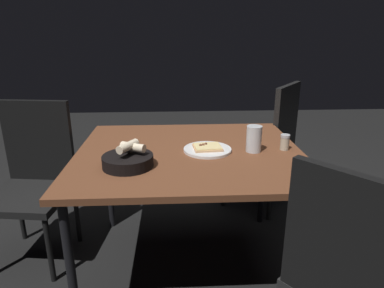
{
  "coord_description": "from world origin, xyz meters",
  "views": [
    {
      "loc": [
        1.7,
        -0.08,
        1.33
      ],
      "look_at": [
        -0.05,
        0.02,
        0.74
      ],
      "focal_mm": 31.91,
      "sensor_mm": 36.0,
      "label": 1
    }
  ],
  "objects_px": {
    "beer_glass": "(254,140)",
    "chair_far": "(357,276)",
    "bread_basket": "(128,160)",
    "chair_spare": "(270,140)",
    "chair_near": "(33,173)",
    "dining_table": "(190,160)",
    "pepper_shaker": "(285,143)",
    "pizza_plate": "(207,149)"
  },
  "relations": [
    {
      "from": "beer_glass",
      "to": "chair_far",
      "type": "distance_m",
      "value": 0.81
    },
    {
      "from": "bread_basket",
      "to": "chair_spare",
      "type": "height_order",
      "value": "chair_spare"
    },
    {
      "from": "chair_near",
      "to": "chair_far",
      "type": "relative_size",
      "value": 0.99
    },
    {
      "from": "dining_table",
      "to": "chair_spare",
      "type": "height_order",
      "value": "chair_spare"
    },
    {
      "from": "bread_basket",
      "to": "pepper_shaker",
      "type": "height_order",
      "value": "bread_basket"
    },
    {
      "from": "beer_glass",
      "to": "pepper_shaker",
      "type": "distance_m",
      "value": 0.17
    },
    {
      "from": "beer_glass",
      "to": "dining_table",
      "type": "bearing_deg",
      "value": -94.73
    },
    {
      "from": "pizza_plate",
      "to": "pepper_shaker",
      "type": "height_order",
      "value": "pepper_shaker"
    },
    {
      "from": "bread_basket",
      "to": "beer_glass",
      "type": "relative_size",
      "value": 1.72
    },
    {
      "from": "pizza_plate",
      "to": "bread_basket",
      "type": "xyz_separation_m",
      "value": [
        0.2,
        -0.39,
        0.02
      ]
    },
    {
      "from": "dining_table",
      "to": "pepper_shaker",
      "type": "relative_size",
      "value": 14.21
    },
    {
      "from": "bread_basket",
      "to": "dining_table",
      "type": "bearing_deg",
      "value": 124.74
    },
    {
      "from": "beer_glass",
      "to": "chair_near",
      "type": "distance_m",
      "value": 1.3
    },
    {
      "from": "chair_near",
      "to": "beer_glass",
      "type": "bearing_deg",
      "value": 79.38
    },
    {
      "from": "pizza_plate",
      "to": "bread_basket",
      "type": "distance_m",
      "value": 0.44
    },
    {
      "from": "pizza_plate",
      "to": "chair_far",
      "type": "height_order",
      "value": "chair_far"
    },
    {
      "from": "dining_table",
      "to": "chair_near",
      "type": "distance_m",
      "value": 0.95
    },
    {
      "from": "bread_basket",
      "to": "chair_spare",
      "type": "bearing_deg",
      "value": 134.07
    },
    {
      "from": "dining_table",
      "to": "bread_basket",
      "type": "bearing_deg",
      "value": -55.26
    },
    {
      "from": "dining_table",
      "to": "chair_near",
      "type": "xyz_separation_m",
      "value": [
        -0.21,
        -0.92,
        -0.15
      ]
    },
    {
      "from": "chair_spare",
      "to": "chair_far",
      "type": "bearing_deg",
      "value": -4.07
    },
    {
      "from": "dining_table",
      "to": "pizza_plate",
      "type": "relative_size",
      "value": 4.69
    },
    {
      "from": "chair_near",
      "to": "chair_spare",
      "type": "distance_m",
      "value": 1.63
    },
    {
      "from": "pepper_shaker",
      "to": "chair_spare",
      "type": "height_order",
      "value": "chair_spare"
    },
    {
      "from": "chair_near",
      "to": "chair_spare",
      "type": "relative_size",
      "value": 0.97
    },
    {
      "from": "beer_glass",
      "to": "pizza_plate",
      "type": "bearing_deg",
      "value": -94.2
    },
    {
      "from": "dining_table",
      "to": "beer_glass",
      "type": "bearing_deg",
      "value": 85.27
    },
    {
      "from": "dining_table",
      "to": "pepper_shaker",
      "type": "xyz_separation_m",
      "value": [
        0.01,
        0.51,
        0.09
      ]
    },
    {
      "from": "dining_table",
      "to": "beer_glass",
      "type": "relative_size",
      "value": 8.61
    },
    {
      "from": "pepper_shaker",
      "to": "chair_near",
      "type": "distance_m",
      "value": 1.46
    },
    {
      "from": "beer_glass",
      "to": "pepper_shaker",
      "type": "relative_size",
      "value": 1.65
    },
    {
      "from": "chair_far",
      "to": "chair_near",
      "type": "bearing_deg",
      "value": -124.23
    },
    {
      "from": "chair_near",
      "to": "chair_spare",
      "type": "height_order",
      "value": "chair_spare"
    },
    {
      "from": "bread_basket",
      "to": "chair_spare",
      "type": "relative_size",
      "value": 0.24
    },
    {
      "from": "pizza_plate",
      "to": "beer_glass",
      "type": "bearing_deg",
      "value": 85.8
    },
    {
      "from": "bread_basket",
      "to": "chair_near",
      "type": "relative_size",
      "value": 0.25
    },
    {
      "from": "pepper_shaker",
      "to": "chair_spare",
      "type": "bearing_deg",
      "value": 169.61
    },
    {
      "from": "pizza_plate",
      "to": "chair_far",
      "type": "xyz_separation_m",
      "value": [
        0.77,
        0.44,
        -0.2
      ]
    },
    {
      "from": "dining_table",
      "to": "chair_far",
      "type": "relative_size",
      "value": 1.25
    },
    {
      "from": "pepper_shaker",
      "to": "chair_far",
      "type": "distance_m",
      "value": 0.8
    },
    {
      "from": "dining_table",
      "to": "bread_basket",
      "type": "distance_m",
      "value": 0.37
    },
    {
      "from": "pepper_shaker",
      "to": "chair_spare",
      "type": "relative_size",
      "value": 0.09
    }
  ]
}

